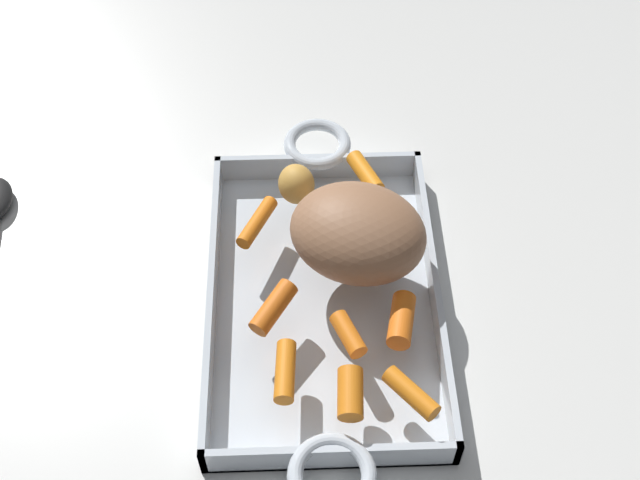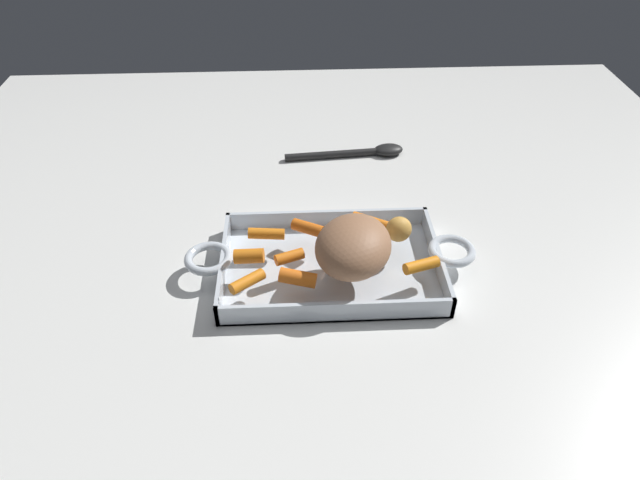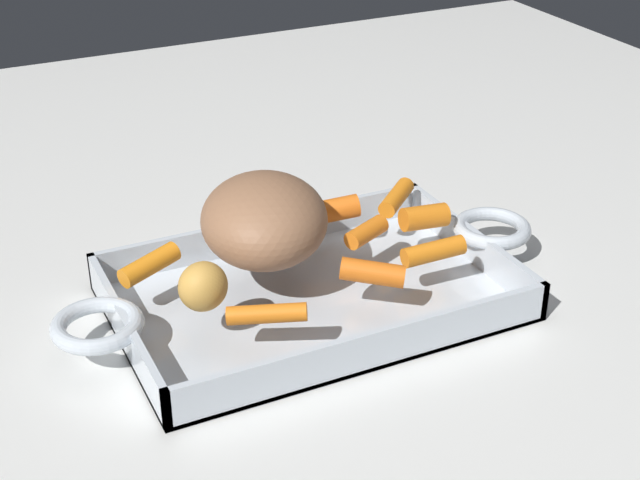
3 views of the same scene
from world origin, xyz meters
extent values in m
plane|color=silver|center=(0.00, 0.00, 0.00)|extent=(1.60, 1.60, 0.00)
cube|color=silver|center=(0.00, 0.00, 0.00)|extent=(0.34, 0.22, 0.01)
cube|color=silver|center=(0.00, 0.11, 0.02)|extent=(0.34, 0.01, 0.04)
cube|color=silver|center=(0.00, -0.11, 0.02)|extent=(0.34, 0.01, 0.04)
cube|color=silver|center=(0.17, 0.00, 0.02)|extent=(0.01, 0.22, 0.04)
cube|color=silver|center=(-0.17, 0.00, 0.02)|extent=(0.01, 0.22, 0.04)
torus|color=silver|center=(0.19, 0.00, 0.03)|extent=(0.08, 0.08, 0.01)
torus|color=silver|center=(-0.19, 0.00, 0.03)|extent=(0.08, 0.08, 0.01)
ellipsoid|color=#946647|center=(0.03, -0.03, 0.08)|extent=(0.15, 0.16, 0.07)
cylinder|color=orange|center=(-0.05, -0.07, 0.05)|extent=(0.06, 0.03, 0.03)
cylinder|color=orange|center=(0.07, 0.06, 0.05)|extent=(0.06, 0.04, 0.02)
cylinder|color=orange|center=(-0.13, -0.02, 0.05)|extent=(0.05, 0.03, 0.03)
cylinder|color=orange|center=(-0.06, -0.02, 0.05)|extent=(0.05, 0.03, 0.02)
cylinder|color=orange|center=(-0.03, 0.05, 0.05)|extent=(0.06, 0.05, 0.02)
cylinder|color=orange|center=(-0.13, -0.07, 0.05)|extent=(0.05, 0.05, 0.02)
cylinder|color=orange|center=(-0.10, 0.04, 0.05)|extent=(0.06, 0.02, 0.02)
cylinder|color=orange|center=(0.13, -0.05, 0.05)|extent=(0.06, 0.04, 0.02)
ellipsoid|color=gold|center=(0.11, 0.02, 0.06)|extent=(0.05, 0.05, 0.04)
camera|label=1|loc=(-0.45, 0.02, 0.69)|focal=46.35mm
camera|label=2|loc=(-0.05, -0.66, 0.61)|focal=31.57mm
camera|label=3|loc=(0.30, 0.64, 0.45)|focal=52.67mm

